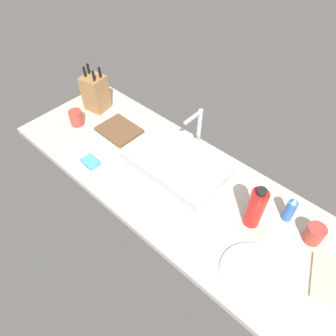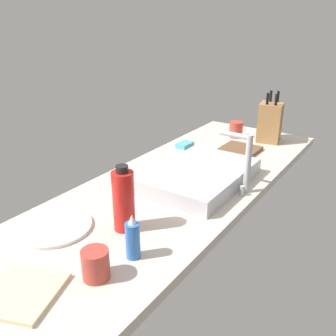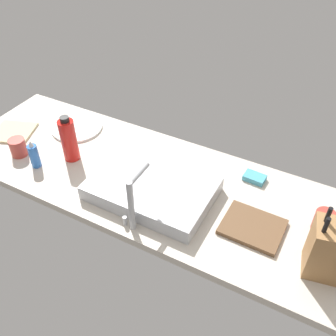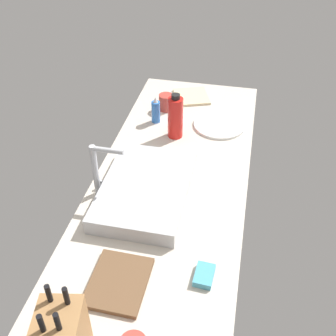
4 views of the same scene
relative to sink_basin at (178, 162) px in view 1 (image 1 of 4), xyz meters
The scene contains 11 objects.
countertop_slab 11.19cm from the sink_basin, 50.86° to the right, with size 187.03×63.36×3.50cm, color beige.
sink_basin is the anchor object (origin of this frame).
faucet 20.52cm from the sink_basin, 98.11° to the left, with size 5.50×13.19×23.33cm.
knife_block 68.72cm from the sink_basin, behind, with size 14.14×13.62×26.76cm.
cutting_board 42.38cm from the sink_basin, behind, with size 22.25×18.06×1.80cm, color brown.
soap_bottle 55.34cm from the sink_basin, ahead, with size 4.26×4.26×13.83cm.
water_bottle 44.80cm from the sink_basin, ahead, with size 7.11×7.11×22.13cm.
dinner_plate 61.71cm from the sink_basin, 21.81° to the right, with size 25.45×25.45×1.20cm, color white.
coffee_mug 66.34cm from the sink_basin, 168.21° to the right, with size 7.47×7.47×8.75cm, color #B23D33.
ceramic_cup 67.46cm from the sink_basin, ahead, with size 7.41×7.41×8.40cm, color #B23D33.
dish_sponge 44.48cm from the sink_basin, 140.36° to the right, with size 9.00×6.00×2.40cm, color #4CA3BC.
Camera 1 is at (58.46, -71.34, 115.96)cm, focal length 32.29 mm.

